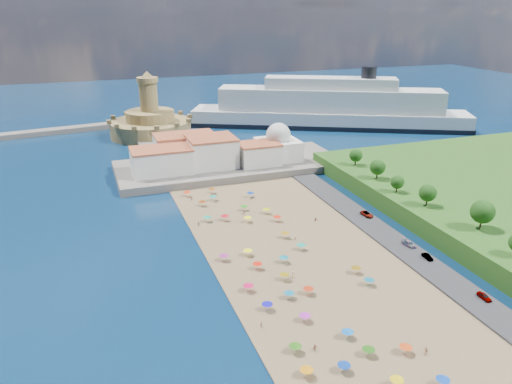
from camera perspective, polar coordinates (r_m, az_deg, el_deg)
name	(u,v)px	position (r m, az deg, el deg)	size (l,w,h in m)	color
ground	(273,252)	(135.77, 1.96, -6.89)	(700.00, 700.00, 0.00)	#071938
terrace	(230,166)	(202.19, -2.97, 3.02)	(90.00, 36.00, 3.00)	#59544C
jetty	(161,149)	(230.55, -10.77, 4.83)	(18.00, 70.00, 2.40)	#59544C
waterfront_buildings	(198,153)	(197.79, -6.68, 4.43)	(57.00, 29.00, 11.00)	silver
domed_building	(278,145)	(204.63, 2.55, 5.42)	(16.00, 16.00, 15.00)	silver
fortress	(151,123)	(258.05, -11.96, 7.69)	(40.00, 40.00, 32.40)	#9A844D
cruise_ship	(329,109)	(275.18, 8.37, 9.34)	(142.89, 85.24, 32.43)	black
beach_parasols	(282,265)	(125.14, 3.01, -8.35)	(31.53, 114.55, 2.20)	gray
beachgoers	(271,252)	(133.31, 1.75, -6.91)	(38.73, 99.10, 1.86)	tan
parked_cars	(405,241)	(144.80, 16.67, -5.38)	(2.51, 54.09, 1.34)	gray
hillside_trees	(454,207)	(148.65, 21.71, -1.58)	(15.59, 110.65, 8.18)	#382314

